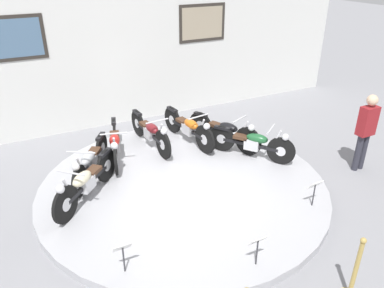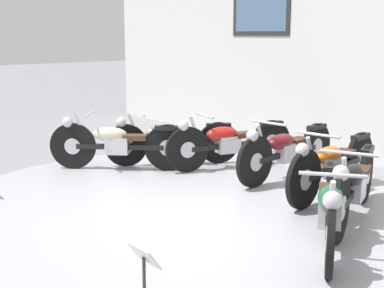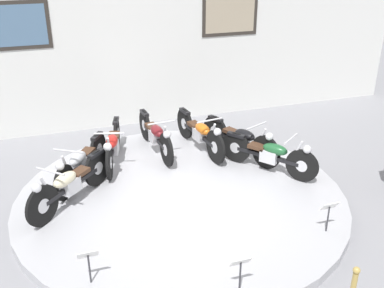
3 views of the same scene
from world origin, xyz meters
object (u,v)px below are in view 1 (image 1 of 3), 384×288
motorcycle_silver (90,161)px  motorcycle_black (225,131)px  motorcycle_green (252,142)px  info_placard_front_left (123,251)px  motorcycle_orange (189,127)px  motorcycle_red (115,143)px  motorcycle_cream (86,181)px  motorcycle_maroon (150,131)px  info_placard_front_right (315,188)px  visitor_standing (366,129)px  info_placard_front_centre (258,244)px  stanchion_post_right_of_entry (353,278)px

motorcycle_silver → motorcycle_black: size_ratio=0.91×
motorcycle_green → info_placard_front_left: motorcycle_green is taller
motorcycle_silver → motorcycle_orange: size_ratio=0.85×
motorcycle_red → motorcycle_orange: size_ratio=0.97×
motorcycle_cream → motorcycle_maroon: 2.33m
info_placard_front_right → visitor_standing: (1.98, 0.73, 0.44)m
motorcycle_orange → motorcycle_green: (0.91, -1.29, -0.02)m
motorcycle_maroon → info_placard_front_left: (-1.73, -3.45, -0.02)m
motorcycle_silver → motorcycle_black: 3.09m
info_placard_front_right → motorcycle_green: bearing=88.3°
info_placard_front_centre → stanchion_post_right_of_entry: bearing=-47.7°
motorcycle_cream → info_placard_front_centre: motorcycle_cream is taller
motorcycle_black → info_placard_front_left: (-3.27, -2.71, -0.02)m
motorcycle_cream → visitor_standing: bearing=-12.8°
motorcycle_silver → visitor_standing: visitor_standing is taller
motorcycle_silver → motorcycle_maroon: (1.55, 0.74, 0.02)m
motorcycle_orange → info_placard_front_centre: 4.07m
info_placard_front_right → visitor_standing: bearing=20.2°
motorcycle_cream → visitor_standing: 5.66m
info_placard_front_centre → motorcycle_green: bearing=56.3°
visitor_standing → info_placard_front_left: bearing=-172.4°
motorcycle_cream → motorcycle_green: size_ratio=0.92×
visitor_standing → motorcycle_maroon: bearing=143.7°
motorcycle_silver → motorcycle_red: 0.85m
info_placard_front_left → visitor_standing: size_ratio=0.30×
motorcycle_cream → motorcycle_red: motorcycle_cream is taller
motorcycle_cream → motorcycle_orange: bearing=25.5°
info_placard_front_left → info_placard_front_right: size_ratio=1.00×
visitor_standing → motorcycle_orange: bearing=138.2°
visitor_standing → motorcycle_cream: bearing=167.2°
motorcycle_red → visitor_standing: visitor_standing is taller
motorcycle_green → stanchion_post_right_of_entry: (-0.93, -3.64, -0.18)m
info_placard_front_left → visitor_standing: (5.44, 0.73, 0.44)m
motorcycle_red → visitor_standing: bearing=-28.8°
motorcycle_red → info_placard_front_left: bearing=-104.5°
info_placard_front_centre → motorcycle_red: bearing=102.6°
motorcycle_cream → stanchion_post_right_of_entry: size_ratio=1.44×
motorcycle_orange → motorcycle_green: 1.57m
info_placard_front_centre → visitor_standing: 4.00m
motorcycle_cream → info_placard_front_centre: size_ratio=2.87×
motorcycle_green → info_placard_front_centre: motorcycle_green is taller
info_placard_front_centre → info_placard_front_right: 1.88m
motorcycle_green → visitor_standing: (1.92, -1.24, 0.43)m
stanchion_post_right_of_entry → visitor_standing: bearing=40.2°
motorcycle_red → info_placard_front_centre: motorcycle_red is taller
motorcycle_orange → info_placard_front_right: 3.36m
motorcycle_cream → motorcycle_orange: size_ratio=0.74×
motorcycle_red → motorcycle_maroon: size_ratio=0.97×
info_placard_front_right → motorcycle_maroon: bearing=116.6°
visitor_standing → stanchion_post_right_of_entry: 3.77m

